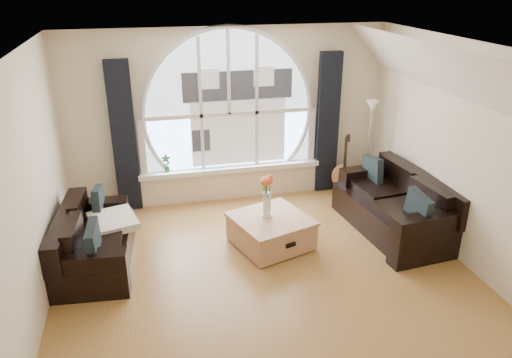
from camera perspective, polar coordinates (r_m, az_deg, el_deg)
name	(u,v)px	position (r m, az deg, el deg)	size (l,w,h in m)	color
ground	(274,292)	(5.87, 2.08, -12.88)	(5.00, 5.50, 0.01)	brown
ceiling	(278,55)	(4.82, 2.55, 14.15)	(5.00, 5.50, 0.01)	silver
wall_back	(229,116)	(7.73, -3.19, 7.27)	(5.00, 0.01, 2.70)	beige
wall_left	(21,210)	(5.17, -25.52, -3.21)	(0.01, 5.50, 2.70)	beige
wall_right	(483,165)	(6.30, 24.77, 1.45)	(0.01, 5.50, 2.70)	beige
attic_slope	(475,81)	(5.86, 24.02, 10.35)	(0.92, 5.50, 0.72)	silver
arched_window	(229,99)	(7.63, -3.19, 9.20)	(2.60, 0.06, 2.15)	silver
window_sill	(231,169)	(7.91, -2.92, 1.21)	(2.90, 0.22, 0.08)	white
window_frame	(229,100)	(7.60, -3.15, 9.15)	(2.76, 0.08, 2.15)	white
neighbor_house	(238,107)	(7.68, -2.04, 8.34)	(1.70, 0.02, 1.50)	silver
curtain_left	(124,138)	(7.57, -15.02, 4.58)	(0.35, 0.12, 2.30)	black
curtain_right	(328,124)	(8.10, 8.27, 6.33)	(0.35, 0.12, 2.30)	black
sofa_left	(94,236)	(6.48, -18.21, -6.25)	(0.82, 1.64, 0.73)	black
sofa_right	(395,205)	(7.20, 15.73, -2.90)	(0.95, 1.90, 0.84)	black
coffee_chest	(271,230)	(6.64, 1.74, -5.92)	(0.93, 0.93, 0.46)	tan
throw_blanket	(113,221)	(6.54, -16.20, -4.69)	(0.55, 0.55, 0.10)	silver
vase_flowers	(267,190)	(6.42, 1.27, -1.23)	(0.24, 0.24, 0.70)	white
floor_lamp	(368,150)	(8.07, 12.83, 3.31)	(0.24, 0.24, 1.60)	#B2B2B2
guitar	(343,164)	(8.17, 10.08, 1.77)	(0.36, 0.24, 1.06)	brown
potted_plant	(166,163)	(7.74, -10.33, 1.78)	(0.15, 0.10, 0.28)	#1E6023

